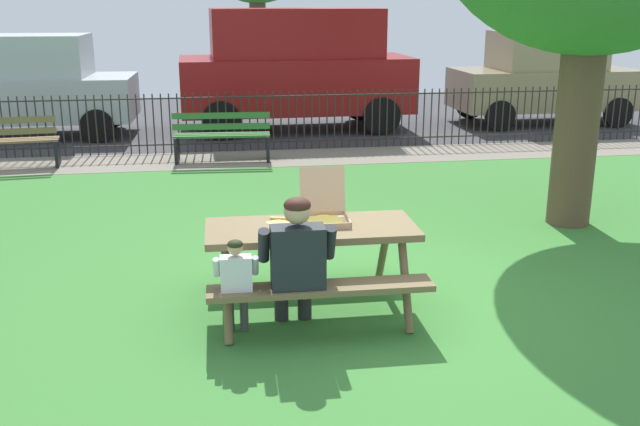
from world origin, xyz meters
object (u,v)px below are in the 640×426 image
at_px(parked_car_left, 296,67).
at_px(parked_car_center, 544,77).
at_px(child_at_table, 236,279).
at_px(park_bench_left, 6,143).
at_px(pizza_box_open, 324,212).
at_px(park_bench_center, 222,137).
at_px(adult_at_table, 297,259).
at_px(parked_car_far_left, 32,85).
at_px(picnic_table_foreground, 311,245).
at_px(pizza_slice_on_table, 279,221).

bearing_deg(parked_car_left, parked_car_center, -0.00).
height_order(child_at_table, park_bench_left, child_at_table).
relative_size(child_at_table, park_bench_left, 0.54).
relative_size(pizza_box_open, parked_car_left, 0.10).
relative_size(park_bench_left, parked_car_left, 0.34).
height_order(park_bench_left, park_bench_center, same).
xyz_separation_m(adult_at_table, parked_car_far_left, (-4.05, 9.69, 0.35)).
relative_size(picnic_table_foreground, park_bench_center, 1.12).
bearing_deg(parked_car_center, pizza_box_open, -124.82).
xyz_separation_m(adult_at_table, parked_car_left, (1.17, 9.69, 0.65)).
relative_size(child_at_table, parked_car_left, 0.18).
height_order(child_at_table, parked_car_far_left, parked_car_far_left).
bearing_deg(pizza_slice_on_table, park_bench_center, 93.44).
bearing_deg(parked_car_center, parked_car_left, 180.00).
bearing_deg(adult_at_table, picnic_table_foreground, 69.38).
xyz_separation_m(adult_at_table, park_bench_left, (-3.88, 6.74, -0.24)).
relative_size(child_at_table, parked_car_far_left, 0.22).
bearing_deg(park_bench_left, pizza_box_open, -55.47).
relative_size(picnic_table_foreground, park_bench_left, 1.11).
bearing_deg(pizza_slice_on_table, adult_at_table, -83.77).
xyz_separation_m(pizza_slice_on_table, park_bench_left, (-3.81, 6.07, -0.36)).
bearing_deg(parked_car_left, pizza_box_open, -95.34).
bearing_deg(pizza_slice_on_table, parked_car_center, 53.42).
bearing_deg(pizza_box_open, park_bench_center, 97.10).
bearing_deg(park_bench_left, pizza_slice_on_table, -57.92).
bearing_deg(adult_at_table, pizza_slice_on_table, 96.23).
distance_m(parked_car_left, parked_car_center, 5.46).
relative_size(picnic_table_foreground, pizza_box_open, 3.80).
relative_size(park_bench_center, parked_car_left, 0.34).
distance_m(pizza_box_open, parked_car_left, 9.11).
distance_m(park_bench_center, parked_car_left, 3.48).
height_order(parked_car_left, parked_car_center, parked_car_left).
height_order(picnic_table_foreground, adult_at_table, adult_at_table).
height_order(child_at_table, park_bench_center, child_at_table).
height_order(picnic_table_foreground, parked_car_left, parked_car_left).
distance_m(adult_at_table, parked_car_left, 9.78).
height_order(park_bench_center, parked_car_far_left, parked_car_far_left).
bearing_deg(parked_car_left, child_at_table, -99.65).
bearing_deg(picnic_table_foreground, pizza_box_open, 43.57).
xyz_separation_m(park_bench_center, parked_car_far_left, (-3.61, 2.95, 0.59)).
xyz_separation_m(picnic_table_foreground, adult_at_table, (-0.19, -0.50, 0.06)).
bearing_deg(parked_car_center, child_at_table, -126.20).
xyz_separation_m(adult_at_table, parked_car_center, (6.63, 9.69, 0.35)).
relative_size(adult_at_table, park_bench_left, 0.73).
bearing_deg(pizza_slice_on_table, parked_car_left, 82.16).
bearing_deg(adult_at_table, park_bench_left, 119.94).
relative_size(adult_at_table, child_at_table, 1.36).
distance_m(adult_at_table, park_bench_left, 7.78).
bearing_deg(parked_car_left, park_bench_left, -149.70).
bearing_deg(picnic_table_foreground, parked_car_center, 54.99).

